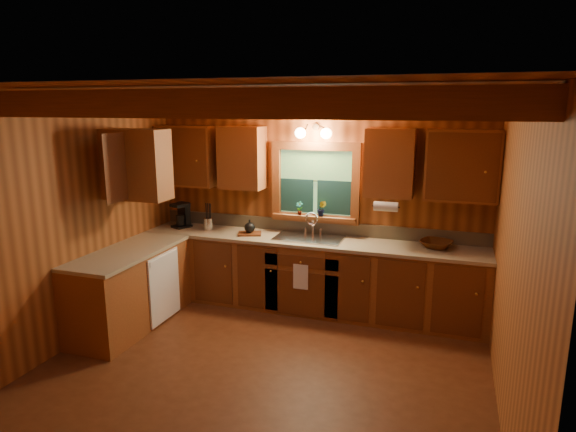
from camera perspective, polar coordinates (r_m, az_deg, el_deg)
The scene contains 20 objects.
room at distance 4.46m, azimuth -3.27°, elevation -2.75°, with size 4.20×4.20×4.20m.
ceiling_beams at distance 4.30m, azimuth -3.47°, elevation 12.73°, with size 4.20×2.54×0.18m.
base_cabinets at distance 6.03m, azimuth -3.01°, elevation -7.27°, with size 4.20×2.22×0.86m.
countertop at distance 5.90m, azimuth -2.91°, elevation -3.15°, with size 4.20×2.24×0.04m.
backsplash at distance 6.27m, azimuth 3.15°, elevation -1.26°, with size 4.20×0.02×0.16m, color #9A8968.
dishwasher_panel at distance 5.96m, azimuth -14.05°, elevation -7.93°, with size 0.02×0.60×0.80m, color white.
upper_cabinets at distance 5.87m, azimuth -3.32°, elevation 6.32°, with size 4.19×1.77×0.78m.
window at distance 6.15m, azimuth 3.17°, elevation 3.68°, with size 1.12×0.08×1.00m.
window_sill at distance 6.18m, azimuth 3.01°, elevation -0.13°, with size 1.06×0.14×0.04m, color brown.
wall_sconce at distance 5.97m, azimuth 2.93°, elevation 9.55°, with size 0.45×0.21×0.17m.
paper_towel_roll at distance 5.67m, azimuth 11.23°, elevation 1.08°, with size 0.11×0.11×0.27m, color white.
dish_towel at distance 5.83m, azimuth 1.46°, elevation -7.03°, with size 0.18×0.01×0.30m, color white.
sink at distance 6.04m, azimuth 2.42°, elevation -3.01°, with size 0.82×0.48×0.43m.
coffee_maker at distance 6.71m, azimuth -12.09°, elevation 0.11°, with size 0.18×0.23×0.33m.
utensil_crock at distance 6.50m, azimuth -9.19°, elevation -0.84°, with size 0.13×0.13×0.36m.
cutting_board at distance 6.22m, azimuth -4.44°, elevation -2.04°, with size 0.28×0.20×0.03m, color #5A2B13.
teakettle at distance 6.20m, azimuth -4.45°, elevation -1.33°, with size 0.13×0.13×0.17m.
wicker_basket at distance 5.87m, azimuth 16.73°, elevation -3.13°, with size 0.35×0.35×0.09m, color #48230C.
potted_plant_left at distance 6.18m, azimuth 1.33°, elevation 0.90°, with size 0.09×0.06×0.17m, color #5A2B13.
potted_plant_right at distance 6.11m, azimuth 3.90°, elevation 0.87°, with size 0.11×0.09×0.20m, color #5A2B13.
Camera 1 is at (1.61, -3.99, 2.48)m, focal length 30.83 mm.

